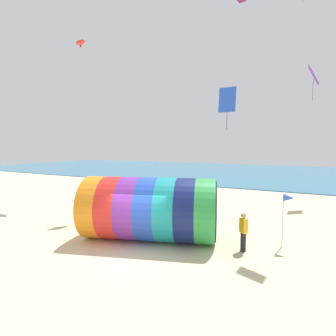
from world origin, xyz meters
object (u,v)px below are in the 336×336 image
at_px(kite_blue_diamond, 227,100).
at_px(kite_red_parafoil, 80,42).
at_px(kite_purple_diamond, 313,76).
at_px(beach_flag, 288,200).
at_px(kite_handler, 243,232).
at_px(bystander_mid_beach, 169,191).
at_px(bystander_near_water, 102,187).
at_px(giant_inflatable_tube, 150,209).

relative_size(kite_blue_diamond, kite_red_parafoil, 2.26).
relative_size(kite_purple_diamond, beach_flag, 1.14).
bearing_deg(kite_handler, bystander_mid_beach, 134.69).
height_order(kite_red_parafoil, beach_flag, kite_red_parafoil).
relative_size(kite_handler, kite_red_parafoil, 1.42).
height_order(kite_handler, bystander_near_water, bystander_near_water).
distance_m(bystander_mid_beach, beach_flag, 11.90).
height_order(giant_inflatable_tube, kite_blue_diamond, kite_blue_diamond).
bearing_deg(kite_purple_diamond, bystander_mid_beach, -151.15).
bearing_deg(giant_inflatable_tube, kite_blue_diamond, 72.18).
xyz_separation_m(kite_handler, beach_flag, (1.70, 1.35, 1.34)).
bearing_deg(kite_red_parafoil, bystander_mid_beach, 24.39).
relative_size(kite_handler, kite_purple_diamond, 0.61).
bearing_deg(beach_flag, bystander_mid_beach, 145.19).
relative_size(giant_inflatable_tube, kite_purple_diamond, 2.49).
bearing_deg(kite_handler, kite_red_parafoil, 161.19).
bearing_deg(beach_flag, kite_blue_diamond, 132.77).
xyz_separation_m(kite_purple_diamond, bystander_mid_beach, (-10.64, -5.86, -9.79)).
relative_size(giant_inflatable_tube, kite_handler, 4.07).
bearing_deg(bystander_mid_beach, beach_flag, -34.81).
bearing_deg(bystander_mid_beach, giant_inflatable_tube, -68.08).
bearing_deg(giant_inflatable_tube, kite_purple_diamond, 63.96).
bearing_deg(kite_red_parafoil, kite_blue_diamond, 3.57).
bearing_deg(kite_blue_diamond, kite_red_parafoil, -176.43).
xyz_separation_m(kite_red_parafoil, bystander_near_water, (0.27, 1.93, -12.47)).
distance_m(kite_purple_diamond, bystander_near_water, 20.89).
bearing_deg(kite_blue_diamond, bystander_near_water, 174.52).
height_order(bystander_near_water, beach_flag, beach_flag).
bearing_deg(kite_purple_diamond, kite_blue_diamond, -121.82).
xyz_separation_m(kite_handler, kite_red_parafoil, (-14.75, 5.02, 12.48)).
bearing_deg(beach_flag, bystander_near_water, 160.89).
bearing_deg(kite_purple_diamond, giant_inflatable_tube, -116.04).
bearing_deg(kite_purple_diamond, kite_handler, -100.73).
height_order(giant_inflatable_tube, kite_handler, giant_inflatable_tube).
xyz_separation_m(bystander_near_water, beach_flag, (16.18, -5.61, 1.33)).
height_order(kite_handler, kite_red_parafoil, kite_red_parafoil).
bearing_deg(kite_red_parafoil, kite_purple_diamond, 27.16).
xyz_separation_m(giant_inflatable_tube, kite_purple_diamond, (7.13, 14.59, 9.05)).
distance_m(kite_handler, beach_flag, 2.55).
bearing_deg(kite_blue_diamond, kite_purple_diamond, 58.18).
distance_m(kite_blue_diamond, beach_flag, 8.19).
bearing_deg(kite_blue_diamond, beach_flag, -47.23).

